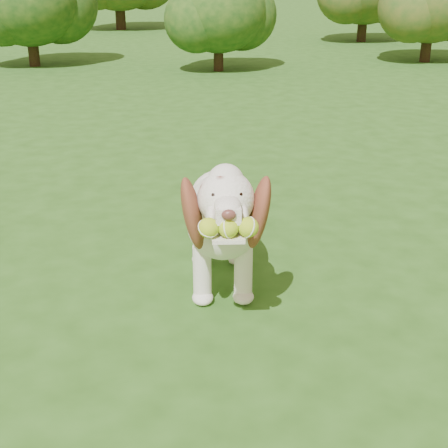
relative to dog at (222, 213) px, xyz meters
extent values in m
plane|color=#254D16|center=(0.05, 0.20, -0.41)|extent=(80.00, 80.00, 0.00)
ellipsoid|color=white|center=(0.02, 0.10, -0.04)|extent=(0.43, 0.69, 0.34)
ellipsoid|color=white|center=(-0.02, -0.14, 0.00)|extent=(0.38, 0.38, 0.33)
ellipsoid|color=white|center=(0.05, 0.33, -0.05)|extent=(0.35, 0.35, 0.31)
cylinder|color=white|center=(-0.04, -0.27, 0.09)|extent=(0.22, 0.29, 0.26)
sphere|color=white|center=(-0.06, -0.39, 0.22)|extent=(0.27, 0.27, 0.24)
sphere|color=white|center=(-0.06, -0.37, 0.28)|extent=(0.18, 0.18, 0.15)
cube|color=white|center=(-0.08, -0.52, 0.21)|extent=(0.12, 0.15, 0.06)
ellipsoid|color=#592D28|center=(-0.09, -0.60, 0.23)|extent=(0.06, 0.04, 0.04)
cube|color=white|center=(-0.08, -0.54, 0.12)|extent=(0.15, 0.17, 0.02)
ellipsoid|color=brown|center=(-0.20, -0.36, 0.15)|extent=(0.16, 0.22, 0.36)
ellipsoid|color=brown|center=(0.08, -0.40, 0.15)|extent=(0.15, 0.24, 0.36)
cylinder|color=white|center=(0.07, 0.46, -0.01)|extent=(0.08, 0.17, 0.13)
cylinder|color=white|center=(-0.12, -0.10, -0.26)|extent=(0.10, 0.10, 0.30)
cylinder|color=white|center=(0.08, -0.13, -0.26)|extent=(0.10, 0.10, 0.30)
cylinder|color=white|center=(-0.05, 0.32, -0.26)|extent=(0.10, 0.10, 0.30)
cylinder|color=white|center=(0.15, 0.29, -0.26)|extent=(0.10, 0.10, 0.30)
sphere|color=#CBDE21|center=(-0.17, -0.57, 0.17)|extent=(0.09, 0.09, 0.08)
sphere|color=#CBDE21|center=(-0.09, -0.58, 0.17)|extent=(0.09, 0.09, 0.08)
sphere|color=#CBDE21|center=(-0.01, -0.59, 0.17)|extent=(0.09, 0.09, 0.08)
cylinder|color=#382314|center=(-1.49, 8.17, -0.13)|extent=(0.18, 0.18, 0.56)
ellipsoid|color=#133C12|center=(-1.49, 8.17, 0.63)|extent=(1.69, 1.69, 1.44)
cylinder|color=#382314|center=(0.24, 14.47, 0.00)|extent=(0.26, 0.26, 0.83)
cylinder|color=#382314|center=(1.38, 7.06, -0.17)|extent=(0.15, 0.15, 0.49)
ellipsoid|color=#133C12|center=(1.38, 7.06, 0.49)|extent=(1.47, 1.47, 1.25)
cylinder|color=#382314|center=(5.06, 7.35, -0.13)|extent=(0.17, 0.17, 0.56)
cylinder|color=#382314|center=(5.24, 10.52, -0.09)|extent=(0.20, 0.20, 0.64)
camera|label=1|loc=(-0.55, -2.74, 1.10)|focal=50.00mm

